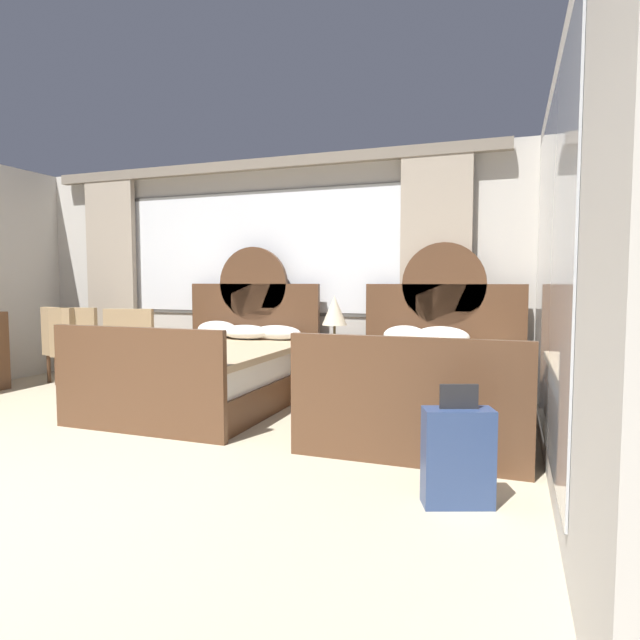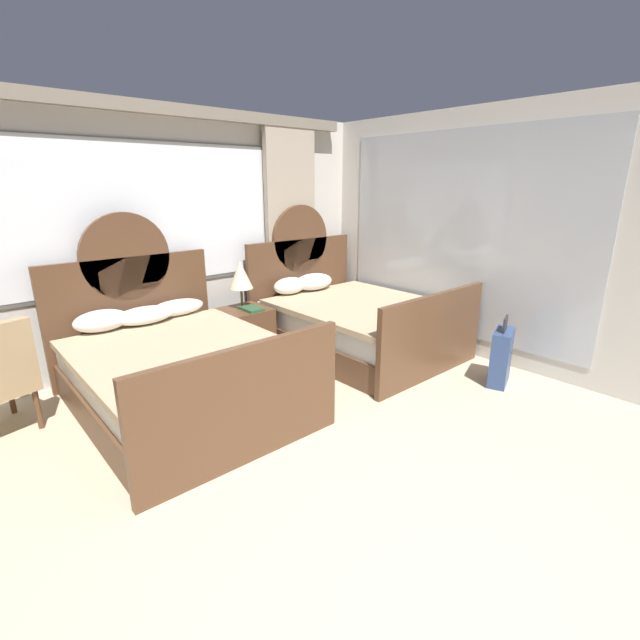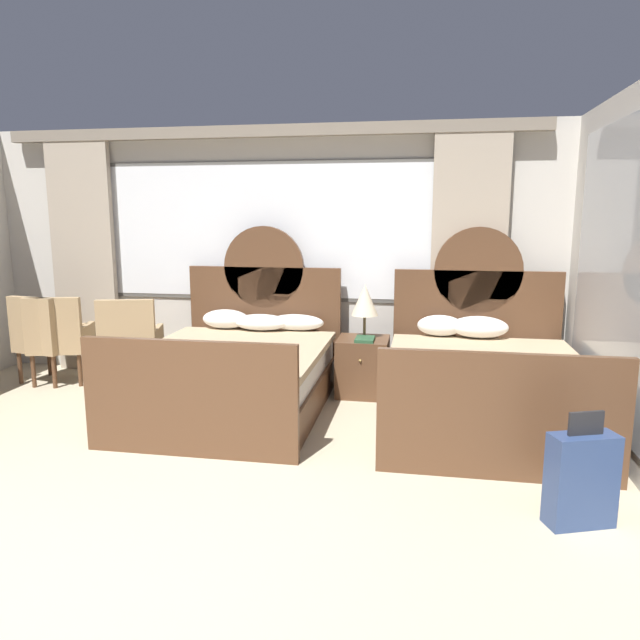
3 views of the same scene
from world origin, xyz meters
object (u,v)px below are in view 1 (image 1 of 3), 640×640
object	(u,v)px
bed_near_mirror	(428,385)
nightstand_between_beds	(332,373)
suitcase_on_floor	(458,456)
armchair_by_window_left	(135,345)
table_lamp_on_nightstand	(334,311)
armchair_by_window_right	(71,342)
armchair_by_window_centre	(81,342)
bed_near_window	(210,371)
book_on_nightstand	(332,346)

from	to	relation	value
bed_near_mirror	nightstand_between_beds	bearing A→B (deg)	149.72
suitcase_on_floor	armchair_by_window_left	bearing A→B (deg)	151.39
armchair_by_window_left	bed_near_mirror	bearing A→B (deg)	-7.81
table_lamp_on_nightstand	armchair_by_window_right	world-z (taller)	table_lamp_on_nightstand
table_lamp_on_nightstand	armchair_by_window_right	size ratio (longest dim) A/B	0.57
nightstand_between_beds	table_lamp_on_nightstand	world-z (taller)	table_lamp_on_nightstand
table_lamp_on_nightstand	nightstand_between_beds	bearing A→B (deg)	-94.90
bed_near_mirror	armchair_by_window_centre	xyz separation A→B (m)	(-4.31, 0.48, 0.16)
bed_near_window	nightstand_between_beds	bearing A→B (deg)	29.91
armchair_by_window_left	armchair_by_window_right	xyz separation A→B (m)	(-0.97, -0.00, 0.00)
bed_near_window	bed_near_mirror	world-z (taller)	same
book_on_nightstand	armchair_by_window_centre	distance (m)	3.24
bed_near_mirror	table_lamp_on_nightstand	xyz separation A→B (m)	(-1.09, 0.70, 0.59)
bed_near_mirror	table_lamp_on_nightstand	bearing A→B (deg)	147.37
bed_near_mirror	armchair_by_window_left	distance (m)	3.53
bed_near_mirror	book_on_nightstand	bearing A→B (deg)	153.22
bed_near_window	book_on_nightstand	distance (m)	1.27
book_on_nightstand	armchair_by_window_centre	xyz separation A→B (m)	(-3.24, -0.06, -0.08)
armchair_by_window_right	suitcase_on_floor	size ratio (longest dim) A/B	1.37
table_lamp_on_nightstand	suitcase_on_floor	distance (m)	2.86
armchair_by_window_left	armchair_by_window_centre	distance (m)	0.81
armchair_by_window_centre	armchair_by_window_right	size ratio (longest dim) A/B	1.00
nightstand_between_beds	book_on_nightstand	world-z (taller)	book_on_nightstand
armchair_by_window_centre	suitcase_on_floor	size ratio (longest dim) A/B	1.37
armchair_by_window_left	suitcase_on_floor	world-z (taller)	armchair_by_window_left
nightstand_between_beds	armchair_by_window_right	size ratio (longest dim) A/B	0.60
bed_near_window	armchair_by_window_centre	xyz separation A→B (m)	(-2.11, 0.47, 0.16)
bed_near_window	nightstand_between_beds	distance (m)	1.27
nightstand_between_beds	book_on_nightstand	size ratio (longest dim) A/B	2.19
nightstand_between_beds	armchair_by_window_left	xyz separation A→B (m)	(-2.40, -0.16, 0.22)
armchair_by_window_centre	suitcase_on_floor	xyz separation A→B (m)	(4.71, -2.13, -0.23)
nightstand_between_beds	book_on_nightstand	distance (m)	0.32
bed_near_mirror	armchair_by_window_centre	world-z (taller)	bed_near_mirror
suitcase_on_floor	armchair_by_window_right	bearing A→B (deg)	156.42
bed_near_window	table_lamp_on_nightstand	size ratio (longest dim) A/B	4.05
suitcase_on_floor	bed_near_window	bearing A→B (deg)	147.57
armchair_by_window_centre	armchair_by_window_right	bearing A→B (deg)	-179.40
bed_near_mirror	armchair_by_window_centre	bearing A→B (deg)	173.65
bed_near_window	armchair_by_window_centre	size ratio (longest dim) A/B	2.30
bed_near_window	armchair_by_window_right	world-z (taller)	bed_near_window
bed_near_mirror	table_lamp_on_nightstand	size ratio (longest dim) A/B	4.05
armchair_by_window_left	armchair_by_window_right	distance (m)	0.97
table_lamp_on_nightstand	armchair_by_window_left	size ratio (longest dim) A/B	0.57
nightstand_between_beds	armchair_by_window_right	bearing A→B (deg)	-177.23
bed_near_window	table_lamp_on_nightstand	world-z (taller)	bed_near_window
armchair_by_window_centre	armchair_by_window_left	bearing A→B (deg)	-0.01
bed_near_window	book_on_nightstand	world-z (taller)	bed_near_window
armchair_by_window_centre	suitcase_on_floor	bearing A→B (deg)	-24.29
bed_near_mirror	nightstand_between_beds	size ratio (longest dim) A/B	3.81
bed_near_mirror	armchair_by_window_right	xyz separation A→B (m)	(-4.46, 0.48, 0.16)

